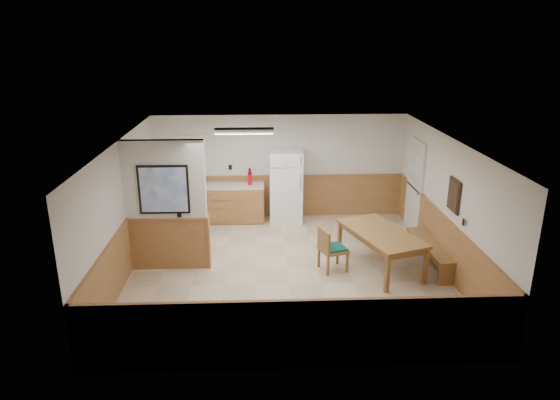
{
  "coord_description": "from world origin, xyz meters",
  "views": [
    {
      "loc": [
        -0.51,
        -8.63,
        4.3
      ],
      "look_at": [
        -0.12,
        0.4,
        1.27
      ],
      "focal_mm": 32.0,
      "sensor_mm": 36.0,
      "label": 1
    }
  ],
  "objects_px": {
    "dining_chair": "(329,247)",
    "refrigerator": "(286,186)",
    "soap_bottle": "(186,181)",
    "fire_extinguisher": "(250,178)",
    "dining_bench": "(431,248)",
    "dining_table": "(381,236)"
  },
  "relations": [
    {
      "from": "refrigerator",
      "to": "dining_chair",
      "type": "relative_size",
      "value": 2.03
    },
    {
      "from": "dining_chair",
      "to": "dining_bench",
      "type": "bearing_deg",
      "value": -13.75
    },
    {
      "from": "refrigerator",
      "to": "soap_bottle",
      "type": "height_order",
      "value": "refrigerator"
    },
    {
      "from": "soap_bottle",
      "to": "dining_table",
      "type": "bearing_deg",
      "value": -33.55
    },
    {
      "from": "refrigerator",
      "to": "soap_bottle",
      "type": "bearing_deg",
      "value": -176.82
    },
    {
      "from": "dining_chair",
      "to": "fire_extinguisher",
      "type": "distance_m",
      "value": 3.19
    },
    {
      "from": "dining_bench",
      "to": "soap_bottle",
      "type": "distance_m",
      "value": 5.67
    },
    {
      "from": "refrigerator",
      "to": "dining_chair",
      "type": "xyz_separation_m",
      "value": [
        0.65,
        -2.71,
        -0.37
      ]
    },
    {
      "from": "soap_bottle",
      "to": "dining_bench",
      "type": "bearing_deg",
      "value": -26.99
    },
    {
      "from": "refrigerator",
      "to": "dining_table",
      "type": "bearing_deg",
      "value": -54.91
    },
    {
      "from": "dining_bench",
      "to": "dining_chair",
      "type": "relative_size",
      "value": 2.09
    },
    {
      "from": "dining_bench",
      "to": "fire_extinguisher",
      "type": "relative_size",
      "value": 4.41
    },
    {
      "from": "fire_extinguisher",
      "to": "soap_bottle",
      "type": "xyz_separation_m",
      "value": [
        -1.48,
        -0.04,
        -0.06
      ]
    },
    {
      "from": "dining_table",
      "to": "fire_extinguisher",
      "type": "xyz_separation_m",
      "value": [
        -2.5,
        2.68,
        0.42
      ]
    },
    {
      "from": "refrigerator",
      "to": "dining_table",
      "type": "xyz_separation_m",
      "value": [
        1.64,
        -2.64,
        -0.2
      ]
    },
    {
      "from": "dining_table",
      "to": "dining_chair",
      "type": "height_order",
      "value": "dining_chair"
    },
    {
      "from": "soap_bottle",
      "to": "refrigerator",
      "type": "bearing_deg",
      "value": -0.06
    },
    {
      "from": "dining_chair",
      "to": "refrigerator",
      "type": "bearing_deg",
      "value": 85.3
    },
    {
      "from": "dining_table",
      "to": "dining_bench",
      "type": "bearing_deg",
      "value": -14.21
    },
    {
      "from": "dining_table",
      "to": "soap_bottle",
      "type": "distance_m",
      "value": 4.8
    },
    {
      "from": "dining_chair",
      "to": "soap_bottle",
      "type": "relative_size",
      "value": 3.5
    },
    {
      "from": "refrigerator",
      "to": "dining_bench",
      "type": "distance_m",
      "value": 3.73
    }
  ]
}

